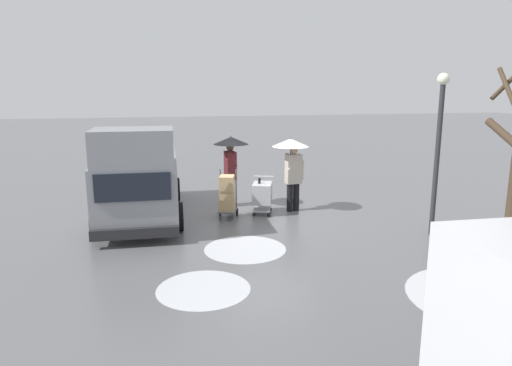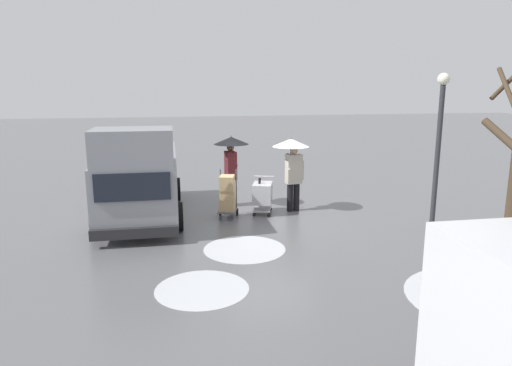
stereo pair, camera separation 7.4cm
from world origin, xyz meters
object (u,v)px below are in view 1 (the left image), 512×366
at_px(hand_dolly_boxes, 227,194).
at_px(pedestrian_pink_side, 292,158).
at_px(cargo_van_parked_right, 139,176).
at_px(pedestrian_black_side, 231,154).
at_px(street_lamp, 439,138).
at_px(shopping_cart_vendor, 262,194).

relative_size(hand_dolly_boxes, pedestrian_pink_side, 0.61).
distance_m(cargo_van_parked_right, pedestrian_black_side, 2.76).
height_order(cargo_van_parked_right, street_lamp, street_lamp).
xyz_separation_m(pedestrian_pink_side, pedestrian_black_side, (1.61, -0.92, 0.01)).
height_order(pedestrian_pink_side, pedestrian_black_side, same).
xyz_separation_m(shopping_cart_vendor, pedestrian_pink_side, (-0.89, -0.10, 1.00)).
bearing_deg(hand_dolly_boxes, shopping_cart_vendor, -166.17).
distance_m(shopping_cart_vendor, street_lamp, 4.87).
xyz_separation_m(pedestrian_black_side, street_lamp, (-4.35, 3.75, 0.79)).
relative_size(cargo_van_parked_right, pedestrian_black_side, 2.51).
bearing_deg(street_lamp, cargo_van_parked_right, -23.34).
xyz_separation_m(shopping_cart_vendor, street_lamp, (-3.62, 2.72, 1.80)).
distance_m(hand_dolly_boxes, street_lamp, 5.54).
bearing_deg(pedestrian_pink_side, street_lamp, 134.07).
distance_m(pedestrian_black_side, street_lamp, 5.79).
distance_m(cargo_van_parked_right, pedestrian_pink_side, 4.27).
height_order(pedestrian_black_side, street_lamp, street_lamp).
height_order(hand_dolly_boxes, pedestrian_pink_side, pedestrian_pink_side).
bearing_deg(pedestrian_pink_side, pedestrian_black_side, -29.82).
height_order(hand_dolly_boxes, street_lamp, street_lamp).
height_order(shopping_cart_vendor, pedestrian_pink_side, pedestrian_pink_side).
relative_size(hand_dolly_boxes, pedestrian_black_side, 0.61).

